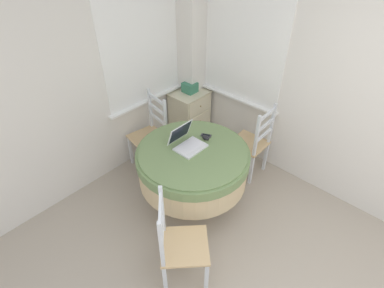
{
  "coord_description": "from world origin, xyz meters",
  "views": [
    {
      "loc": [
        -1.06,
        0.09,
        2.65
      ],
      "look_at": [
        0.82,
        1.83,
        0.68
      ],
      "focal_mm": 28.0,
      "sensor_mm": 36.0,
      "label": 1
    }
  ],
  "objects": [
    {
      "name": "cell_phone",
      "position": [
        0.95,
        1.74,
        0.77
      ],
      "size": [
        0.09,
        0.12,
        0.01
      ],
      "color": "#2D2D33",
      "rests_on": "round_dining_table"
    },
    {
      "name": "corner_room_shell",
      "position": [
        1.05,
        1.76,
        1.28
      ],
      "size": [
        4.13,
        4.68,
        2.55
      ],
      "color": "silver",
      "rests_on": "ground_plane"
    },
    {
      "name": "computer_mouse",
      "position": [
        0.9,
        1.7,
        0.79
      ],
      "size": [
        0.06,
        0.09,
        0.05
      ],
      "color": "black",
      "rests_on": "round_dining_table"
    },
    {
      "name": "storage_box",
      "position": [
        1.61,
        2.59,
        0.8
      ],
      "size": [
        0.17,
        0.17,
        0.13
      ],
      "color": "#387A5B",
      "rests_on": "corner_cabinet"
    },
    {
      "name": "dining_chair_camera_near",
      "position": [
        -0.06,
        1.17,
        0.46
      ],
      "size": [
        0.56,
        0.56,
        0.98
      ],
      "color": "tan",
      "rests_on": "ground_plane"
    },
    {
      "name": "round_dining_table",
      "position": [
        0.67,
        1.68,
        0.59
      ],
      "size": [
        1.16,
        1.16,
        0.76
      ],
      "color": "#4C3D2D",
      "rests_on": "ground_plane"
    },
    {
      "name": "laptop",
      "position": [
        0.68,
        1.77,
        0.81
      ],
      "size": [
        0.3,
        0.3,
        0.23
      ],
      "color": "silver",
      "rests_on": "round_dining_table"
    },
    {
      "name": "dining_chair_near_right_window",
      "position": [
        1.54,
        1.5,
        0.46
      ],
      "size": [
        0.4,
        0.41,
        0.98
      ],
      "color": "tan",
      "rests_on": "ground_plane"
    },
    {
      "name": "dining_chair_near_back_window",
      "position": [
        0.82,
        2.54,
        0.46
      ],
      "size": [
        0.46,
        0.45,
        0.98
      ],
      "color": "tan",
      "rests_on": "ground_plane"
    },
    {
      "name": "corner_cabinet",
      "position": [
        1.59,
        2.58,
        0.37
      ],
      "size": [
        0.5,
        0.42,
        0.73
      ],
      "color": "beige",
      "rests_on": "ground_plane"
    }
  ]
}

